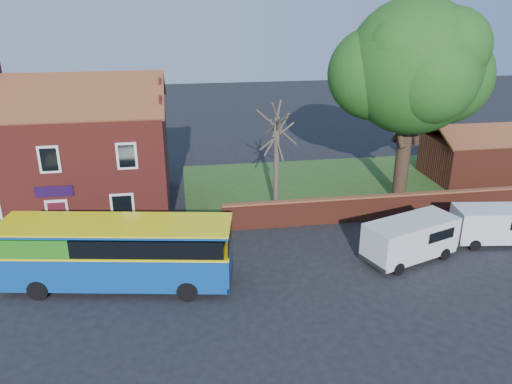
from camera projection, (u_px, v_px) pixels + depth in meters
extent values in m
plane|color=black|center=(192.00, 301.00, 22.12)|extent=(120.00, 120.00, 0.00)
cube|color=gray|center=(55.00, 251.00, 26.36)|extent=(18.00, 3.50, 0.12)
cube|color=slate|center=(47.00, 268.00, 24.75)|extent=(18.00, 0.15, 0.14)
cube|color=#426B28|center=(366.00, 184.00, 35.96)|extent=(26.00, 12.00, 0.04)
cube|color=maroon|center=(67.00, 161.00, 30.48)|extent=(12.00, 8.00, 6.50)
cube|color=brown|center=(49.00, 97.00, 27.09)|extent=(12.30, 4.08, 2.16)
cube|color=brown|center=(64.00, 85.00, 30.76)|extent=(12.30, 4.08, 2.16)
cube|color=black|center=(49.00, 160.00, 26.28)|extent=(1.10, 0.06, 1.50)
cube|color=#4C0F19|center=(59.00, 220.00, 27.54)|extent=(0.95, 0.04, 2.10)
cube|color=silver|center=(59.00, 219.00, 27.54)|extent=(1.20, 0.06, 2.30)
cube|color=#1E0A2F|center=(54.00, 192.00, 26.91)|extent=(2.00, 0.06, 0.60)
cube|color=maroon|center=(403.00, 207.00, 30.18)|extent=(22.00, 0.30, 1.50)
cube|color=brown|center=(404.00, 194.00, 29.88)|extent=(22.00, 0.38, 0.10)
cube|color=maroon|center=(484.00, 158.00, 36.73)|extent=(8.00, 5.00, 3.00)
cube|color=brown|center=(500.00, 136.00, 34.84)|extent=(8.20, 2.56, 1.24)
cube|color=brown|center=(479.00, 127.00, 37.13)|extent=(8.20, 2.56, 1.24)
cube|color=#0E429A|center=(118.00, 263.00, 22.96)|extent=(10.68, 4.35, 1.65)
cube|color=yellow|center=(117.00, 247.00, 22.66)|extent=(10.70, 4.37, 0.10)
cube|color=black|center=(116.00, 237.00, 22.47)|extent=(10.27, 4.29, 0.83)
cube|color=#2A851D|center=(40.00, 236.00, 22.52)|extent=(3.93, 3.21, 0.88)
cube|color=#0E429A|center=(114.00, 226.00, 22.27)|extent=(10.68, 4.35, 0.14)
cube|color=yellow|center=(114.00, 224.00, 22.24)|extent=(10.73, 4.39, 0.06)
cylinder|color=black|center=(38.00, 290.00, 22.13)|extent=(0.97, 0.44, 0.93)
cylinder|color=black|center=(59.00, 263.00, 24.40)|extent=(0.97, 0.44, 0.93)
cylinder|color=black|center=(187.00, 291.00, 22.04)|extent=(0.97, 0.44, 0.93)
cylinder|color=black|center=(195.00, 264.00, 24.31)|extent=(0.97, 0.44, 0.93)
cube|color=silver|center=(410.00, 238.00, 25.26)|extent=(5.27, 3.48, 1.86)
cube|color=black|center=(442.00, 224.00, 26.14)|extent=(0.63, 1.60, 0.73)
cube|color=black|center=(442.00, 242.00, 26.64)|extent=(0.75, 1.88, 0.24)
cylinder|color=black|center=(398.00, 269.00, 24.14)|extent=(0.68, 0.42, 0.65)
cylinder|color=black|center=(373.00, 253.00, 25.65)|extent=(0.68, 0.42, 0.65)
cylinder|color=black|center=(444.00, 254.00, 25.54)|extent=(0.68, 0.42, 0.65)
cylinder|color=black|center=(417.00, 240.00, 27.04)|extent=(0.68, 0.42, 0.65)
cube|color=silver|center=(497.00, 223.00, 27.02)|extent=(4.83, 2.46, 1.76)
cylinder|color=black|center=(475.00, 245.00, 26.50)|extent=(0.63, 0.30, 0.61)
cylinder|color=black|center=(462.00, 231.00, 28.11)|extent=(0.63, 0.30, 0.61)
cylinder|color=black|center=(402.00, 160.00, 32.56)|extent=(0.92, 0.92, 5.29)
sphere|color=#27641F|center=(413.00, 67.00, 30.38)|extent=(8.28, 8.28, 8.28)
sphere|color=#27641F|center=(444.00, 76.00, 31.40)|extent=(5.98, 5.98, 5.98)
sphere|color=#27641F|center=(374.00, 74.00, 30.86)|extent=(5.75, 5.75, 5.75)
cylinder|color=#4C4238|center=(276.00, 165.00, 30.39)|extent=(0.34, 0.34, 6.03)
cylinder|color=#4C4238|center=(277.00, 131.00, 29.60)|extent=(0.35, 2.94, 2.37)
cylinder|color=#4C4238|center=(277.00, 135.00, 29.68)|extent=(1.54, 2.17, 2.17)
cylinder|color=#4C4238|center=(277.00, 128.00, 29.52)|extent=(2.47, 1.13, 2.40)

